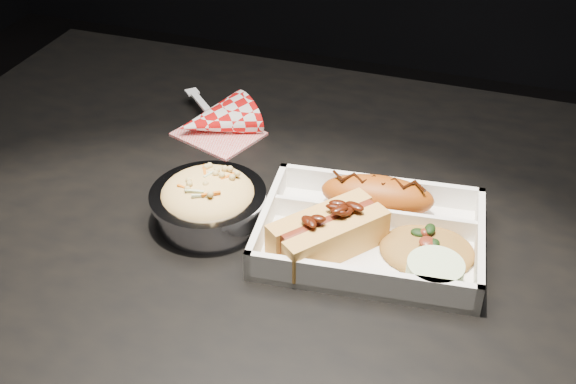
% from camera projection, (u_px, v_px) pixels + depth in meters
% --- Properties ---
extents(dining_table, '(1.20, 0.80, 0.75)m').
position_uv_depth(dining_table, '(313.00, 271.00, 0.93)').
color(dining_table, black).
rests_on(dining_table, ground).
extents(food_tray, '(0.27, 0.21, 0.04)m').
position_uv_depth(food_tray, '(370.00, 237.00, 0.83)').
color(food_tray, white).
rests_on(food_tray, dining_table).
extents(fried_pastry, '(0.14, 0.07, 0.05)m').
position_uv_depth(fried_pastry, '(377.00, 195.00, 0.86)').
color(fried_pastry, '#9F470F').
rests_on(fried_pastry, food_tray).
extents(hotdog, '(0.13, 0.14, 0.06)m').
position_uv_depth(hotdog, '(328.00, 230.00, 0.80)').
color(hotdog, '#E5A64E').
rests_on(hotdog, food_tray).
extents(fried_rice_mound, '(0.12, 0.10, 0.03)m').
position_uv_depth(fried_rice_mound, '(428.00, 242.00, 0.80)').
color(fried_rice_mound, '#AA7431').
rests_on(fried_rice_mound, food_tray).
extents(cupcake_liner, '(0.06, 0.06, 0.03)m').
position_uv_depth(cupcake_liner, '(434.00, 274.00, 0.76)').
color(cupcake_liner, beige).
rests_on(cupcake_liner, food_tray).
extents(foil_coleslaw_cup, '(0.14, 0.14, 0.07)m').
position_uv_depth(foil_coleslaw_cup, '(208.00, 200.00, 0.85)').
color(foil_coleslaw_cup, silver).
rests_on(foil_coleslaw_cup, dining_table).
extents(napkin_fork, '(0.15, 0.15, 0.10)m').
position_uv_depth(napkin_fork, '(215.00, 121.00, 1.03)').
color(napkin_fork, red).
rests_on(napkin_fork, dining_table).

